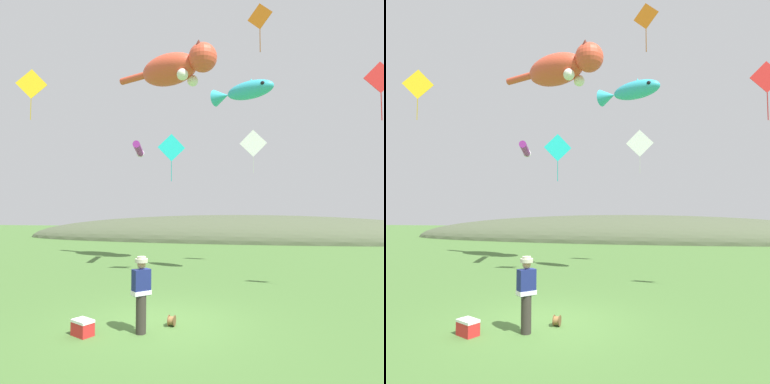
{
  "view_description": "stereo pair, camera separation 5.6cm",
  "coord_description": "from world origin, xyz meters",
  "views": [
    {
      "loc": [
        2.58,
        -8.4,
        2.8
      ],
      "look_at": [
        0.0,
        4.0,
        3.57
      ],
      "focal_mm": 32.0,
      "sensor_mm": 36.0,
      "label": 1
    },
    {
      "loc": [
        2.64,
        -8.39,
        2.8
      ],
      "look_at": [
        0.0,
        4.0,
        3.57
      ],
      "focal_mm": 32.0,
      "sensor_mm": 36.0,
      "label": 2
    }
  ],
  "objects": [
    {
      "name": "ground_plane",
      "position": [
        0.0,
        0.0,
        0.0
      ],
      "size": [
        120.0,
        120.0,
        0.0
      ],
      "primitive_type": "plane",
      "color": "#477033"
    },
    {
      "name": "distant_hill_ridge",
      "position": [
        0.0,
        28.12,
        0.0
      ],
      "size": [
        48.63,
        12.44,
        5.15
      ],
      "color": "#4C563D",
      "rests_on": "ground"
    },
    {
      "name": "festival_attendant",
      "position": [
        -0.24,
        -0.7,
        0.95
      ],
      "size": [
        0.48,
        0.48,
        1.77
      ],
      "color": "#332D28",
      "rests_on": "ground"
    },
    {
      "name": "kite_spool",
      "position": [
        0.33,
        -0.05,
        0.13
      ],
      "size": [
        0.16,
        0.27,
        0.27
      ],
      "color": "olive",
      "rests_on": "ground"
    },
    {
      "name": "picnic_cooler",
      "position": [
        -1.49,
        -1.1,
        0.18
      ],
      "size": [
        0.58,
        0.51,
        0.36
      ],
      "color": "red",
      "rests_on": "ground"
    },
    {
      "name": "kite_giant_cat",
      "position": [
        -2.1,
        9.72,
        10.9
      ],
      "size": [
        6.34,
        3.05,
        2.02
      ],
      "color": "#E04C33"
    },
    {
      "name": "kite_fish_windsock",
      "position": [
        1.76,
        7.01,
        8.33
      ],
      "size": [
        3.07,
        1.98,
        0.92
      ],
      "color": "#33B2CC"
    },
    {
      "name": "kite_tube_streamer",
      "position": [
        -3.88,
        8.66,
        6.19
      ],
      "size": [
        1.11,
        2.68,
        0.44
      ],
      "color": "#8C268C"
    },
    {
      "name": "kite_diamond_teal",
      "position": [
        -1.43,
        6.33,
        5.72
      ],
      "size": [
        1.15,
        0.52,
        2.15
      ],
      "color": "#19BFBF"
    },
    {
      "name": "kite_diamond_white",
      "position": [
        2.1,
        10.13,
        6.53
      ],
      "size": [
        1.47,
        0.1,
        2.37
      ],
      "color": "white"
    },
    {
      "name": "kite_diamond_red",
      "position": [
        6.4,
        3.56,
        7.21
      ],
      "size": [
        1.06,
        0.08,
        1.96
      ],
      "color": "red"
    },
    {
      "name": "kite_diamond_orange",
      "position": [
        2.55,
        4.57,
        10.33
      ],
      "size": [
        0.96,
        0.42,
        1.94
      ],
      "color": "orange"
    },
    {
      "name": "kite_diamond_gold",
      "position": [
        -6.95,
        4.05,
        8.22
      ],
      "size": [
        1.19,
        0.5,
        2.18
      ],
      "color": "yellow"
    }
  ]
}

